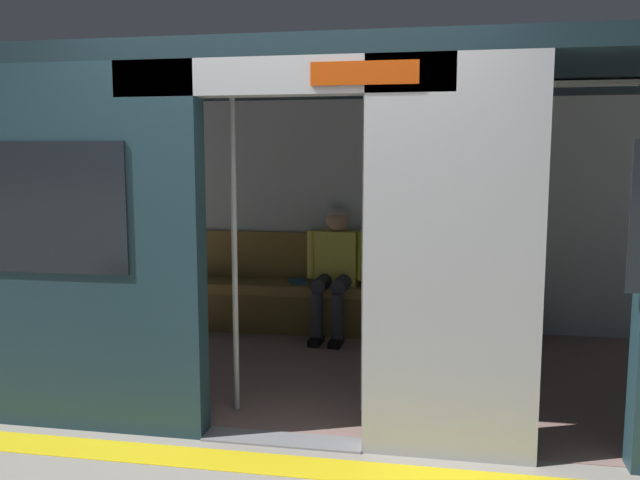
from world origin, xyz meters
TOP-DOWN VIEW (x-y plane):
  - ground_plane at (0.00, 0.00)m, footprint 60.00×60.00m
  - platform_edge_strip at (0.00, 0.30)m, footprint 8.00×0.24m
  - train_car at (0.06, -1.25)m, footprint 6.40×2.86m
  - bench_seat at (0.00, -2.35)m, footprint 3.16×0.44m
  - person_seated at (0.06, -2.30)m, footprint 0.55×0.69m
  - handbag at (-0.32, -2.40)m, footprint 0.26×0.15m
  - book at (0.43, -2.40)m, footprint 0.22×0.26m
  - grab_pole_door at (0.41, -0.42)m, footprint 0.04×0.04m
  - grab_pole_far at (-0.41, -0.53)m, footprint 0.04×0.04m

SIDE VIEW (x-z plane):
  - ground_plane at x=0.00m, z-range 0.00..0.00m
  - platform_edge_strip at x=0.00m, z-range 0.00..0.01m
  - bench_seat at x=0.00m, z-range 0.12..0.57m
  - book at x=0.43m, z-range 0.45..0.48m
  - handbag at x=-0.32m, z-range 0.45..0.62m
  - person_seated at x=0.06m, z-range 0.08..1.26m
  - grab_pole_door at x=0.41m, z-range 0.00..2.14m
  - grab_pole_far at x=-0.41m, z-range 0.00..2.14m
  - train_car at x=0.06m, z-range 0.38..2.65m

